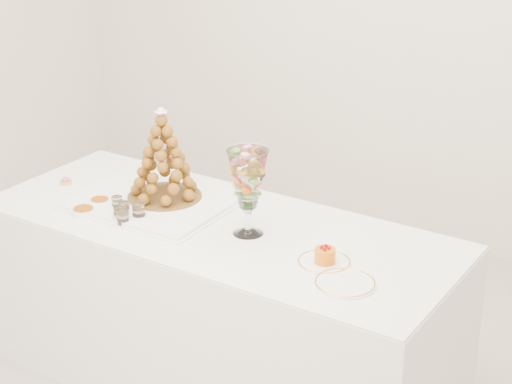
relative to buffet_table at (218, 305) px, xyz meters
The scene contains 15 objects.
buffet_table is the anchor object (origin of this frame).
lace_tray 0.55m from the buffet_table, behind, with size 0.67×0.50×0.02m, color white.
macaron_vase 0.65m from the buffet_table, ahead, with size 0.17×0.17×0.36m.
cake_plate 0.69m from the buffet_table, 11.18° to the right, with size 0.21×0.21×0.01m, color white.
spare_plate 0.83m from the buffet_table, 17.91° to the right, with size 0.23×0.23×0.01m, color white.
pink_tart 0.95m from the buffet_table, behind, with size 0.05×0.05×0.03m.
verrine_a 0.63m from the buffet_table, 168.51° to the right, with size 0.05×0.05×0.06m, color white.
verrine_b 0.59m from the buffet_table, 160.89° to the right, with size 0.05×0.05×0.07m, color white.
verrine_c 0.55m from the buffet_table, 156.06° to the right, with size 0.05×0.05×0.07m, color white.
verrine_d 0.60m from the buffet_table, 153.96° to the right, with size 0.05×0.05×0.06m, color white.
verrine_e 0.58m from the buffet_table, 148.09° to the right, with size 0.05×0.05×0.07m, color white.
ramekin_back 0.70m from the buffet_table, behind, with size 0.09×0.09×0.03m, color white.
ramekin_front 0.72m from the buffet_table, 159.03° to the right, with size 0.10×0.10×0.03m, color white.
croquembouche 0.71m from the buffet_table, 165.28° to the left, with size 0.33×0.33×0.42m.
mousse_cake 0.72m from the buffet_table, 11.72° to the right, with size 0.08×0.08×0.07m.
Camera 1 is at (1.61, -2.65, 2.31)m, focal length 60.00 mm.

